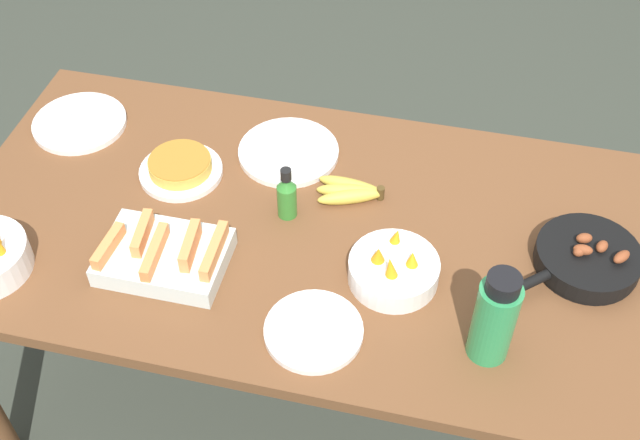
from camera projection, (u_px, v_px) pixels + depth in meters
The scene contains 12 objects.
ground_plane at pixel (320, 398), 2.48m from camera, with size 14.00×14.00×0.00m, color #383D33.
dining_table at pixel (320, 255), 1.99m from camera, with size 1.78×0.90×0.77m.
banana_bunch at pixel (351, 191), 1.98m from camera, with size 0.18×0.11×0.04m.
melon_tray at pixel (165, 255), 1.82m from camera, with size 0.28×0.20×0.10m.
skillet at pixel (585, 259), 1.81m from camera, with size 0.34×0.32×0.08m.
frittata_plate_center at pixel (180, 168), 2.03m from camera, with size 0.21×0.21×0.05m.
empty_plate_near_front at pixel (80, 123), 2.17m from camera, with size 0.25×0.25×0.02m.
empty_plate_far_left at pixel (288, 152), 2.09m from camera, with size 0.26×0.26×0.02m.
empty_plate_far_right at pixel (314, 331), 1.70m from camera, with size 0.21×0.21×0.02m.
fruit_bowl_citrus at pixel (393, 269), 1.79m from camera, with size 0.20×0.20×0.11m.
water_bottle at pixel (495, 318), 1.60m from camera, with size 0.09×0.09×0.24m.
hot_sauce_bottle at pixel (287, 195), 1.90m from camera, with size 0.05×0.05×0.15m.
Camera 1 is at (0.30, -1.27, 2.18)m, focal length 45.00 mm.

